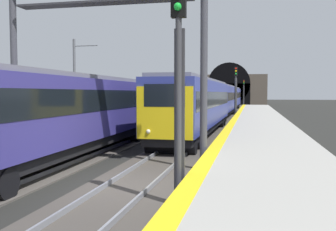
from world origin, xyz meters
TOP-DOWN VIEW (x-y plane):
  - ground_plane at (0.00, 0.00)m, footprint 320.00×320.00m
  - platform_right at (0.00, -4.29)m, footprint 112.00×4.30m
  - platform_right_edge_strip at (0.00, -2.39)m, footprint 112.00×0.50m
  - track_main_line at (0.00, 0.00)m, footprint 160.00×3.09m
  - track_adjacent_line at (0.00, 4.24)m, footprint 160.00×3.03m
  - train_main_approaching at (34.38, 0.00)m, footprint 58.22×3.03m
  - train_adjacent_platform at (14.52, 4.24)m, footprint 39.54×3.09m
  - railway_signal_near at (-1.64, -1.88)m, footprint 0.39×0.38m
  - railway_signal_mid at (32.76, -1.88)m, footprint 0.39×0.38m
  - railway_signal_far at (74.22, -1.88)m, footprint 0.39×0.38m
  - overhead_signal_gantry at (3.11, 2.12)m, footprint 0.70×8.39m
  - tunnel_portal at (87.85, 2.12)m, footprint 2.47×19.11m
  - catenary_mast_near at (18.57, 11.03)m, footprint 0.22×2.23m

SIDE VIEW (x-z plane):
  - ground_plane at x=0.00m, z-range 0.00..0.00m
  - track_main_line at x=0.00m, z-range -0.06..0.15m
  - track_adjacent_line at x=0.00m, z-range -0.06..0.15m
  - platform_right at x=0.00m, z-range 0.00..0.94m
  - platform_right_edge_strip at x=0.00m, z-range 0.94..0.94m
  - train_adjacent_platform at x=14.52m, z-range -0.15..4.58m
  - train_main_approaching at x=34.38m, z-range 0.25..4.22m
  - railway_signal_far at x=74.22m, z-range 0.58..6.47m
  - railway_signal_mid at x=32.76m, z-range 0.59..6.57m
  - railway_signal_near at x=-1.64m, z-range 0.59..6.58m
  - tunnel_portal at x=87.85m, z-range -1.48..9.26m
  - catenary_mast_near at x=18.57m, z-range 0.11..7.69m
  - overhead_signal_gantry at x=3.11m, z-range 1.84..9.24m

